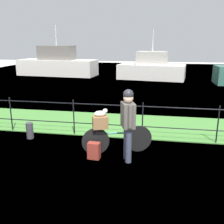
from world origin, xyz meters
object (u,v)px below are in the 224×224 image
object	(u,v)px
wooden_crate	(100,122)
backpack_on_paving	(94,151)
terrier_dog	(101,113)
cyclist_person	(128,119)
bicycle_main	(117,139)
moored_boat_mid	(57,64)
moored_boat_near	(152,69)
mooring_bollard	(30,131)

from	to	relation	value
wooden_crate	backpack_on_paving	size ratio (longest dim) A/B	0.90
terrier_dog	cyclist_person	bearing A→B (deg)	-19.90
bicycle_main	cyclist_person	world-z (taller)	cyclist_person
cyclist_person	moored_boat_mid	size ratio (longest dim) A/B	0.26
moored_boat_near	moored_boat_mid	bearing A→B (deg)	173.75
terrier_dog	moored_boat_near	bearing A→B (deg)	86.29
mooring_bollard	cyclist_person	bearing A→B (deg)	-17.57
terrier_dog	cyclist_person	distance (m)	0.71
cyclist_person	moored_boat_near	bearing A→B (deg)	89.17
backpack_on_paving	moored_boat_near	distance (m)	13.59
moored_boat_near	cyclist_person	bearing A→B (deg)	-90.83
backpack_on_paving	moored_boat_near	size ratio (longest dim) A/B	0.08
bicycle_main	mooring_bollard	distance (m)	2.65
moored_boat_mid	moored_boat_near	bearing A→B (deg)	-6.25
wooden_crate	moored_boat_near	size ratio (longest dim) A/B	0.07
cyclist_person	backpack_on_paving	size ratio (longest dim) A/B	4.21
wooden_crate	mooring_bollard	size ratio (longest dim) A/B	0.79
cyclist_person	bicycle_main	bearing A→B (deg)	130.25
backpack_on_paving	moored_boat_near	world-z (taller)	moored_boat_near
mooring_bollard	backpack_on_paving	bearing A→B (deg)	-24.52
bicycle_main	terrier_dog	distance (m)	0.79
moored_boat_near	mooring_bollard	bearing A→B (deg)	-103.83
bicycle_main	backpack_on_paving	world-z (taller)	bicycle_main
moored_boat_near	bicycle_main	bearing A→B (deg)	-92.20
backpack_on_paving	wooden_crate	bearing A→B (deg)	-103.94
mooring_bollard	moored_boat_mid	size ratio (longest dim) A/B	0.07
backpack_on_paving	terrier_dog	bearing A→B (deg)	-107.50
cyclist_person	moored_boat_mid	distance (m)	16.08
backpack_on_paving	mooring_bollard	bearing A→B (deg)	-19.07
backpack_on_paving	moored_boat_mid	bearing A→B (deg)	-60.09
cyclist_person	backpack_on_paving	xyz separation A→B (m)	(-0.79, -0.05, -0.80)
cyclist_person	moored_boat_near	distance (m)	13.50
wooden_crate	cyclist_person	size ratio (longest dim) A/B	0.21
cyclist_person	moored_boat_mid	xyz separation A→B (m)	(-7.32, 14.32, -0.13)
backpack_on_paving	mooring_bollard	world-z (taller)	mooring_bollard
wooden_crate	mooring_bollard	bearing A→B (deg)	162.76
wooden_crate	moored_boat_near	xyz separation A→B (m)	(0.88, 13.26, -0.09)
terrier_dog	mooring_bollard	world-z (taller)	terrier_dog
wooden_crate	moored_boat_mid	size ratio (longest dim) A/B	0.06
wooden_crate	cyclist_person	world-z (taller)	cyclist_person
bicycle_main	moored_boat_near	size ratio (longest dim) A/B	0.34
bicycle_main	moored_boat_near	world-z (taller)	moored_boat_near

